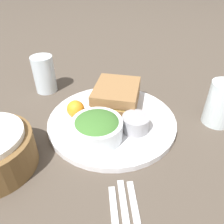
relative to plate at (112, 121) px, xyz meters
The scene contains 8 objects.
ground_plane 0.01m from the plate, ahead, with size 4.00×4.00×0.00m, color #4C4238.
plate is the anchor object (origin of this frame).
sandwich 0.07m from the plate, ahead, with size 0.15×0.13×0.06m.
salad_bowl 0.09m from the plate, 160.88° to the left, with size 0.12×0.12×0.06m.
dressing_cup 0.08m from the plate, 122.24° to the right, with size 0.06×0.06×0.04m, color #99999E.
orange_wedge 0.10m from the plate, 92.33° to the left, with size 0.05×0.05×0.05m, color orange.
drink_glass 0.27m from the plate, 57.14° to the left, with size 0.07×0.07×0.11m, color silver.
water_glass 0.28m from the plate, 82.90° to the right, with size 0.07×0.07×0.11m, color silver.
Camera 1 is at (-0.44, -0.05, 0.36)m, focal length 35.00 mm.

